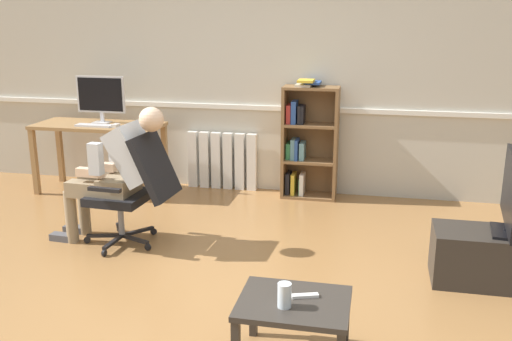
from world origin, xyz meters
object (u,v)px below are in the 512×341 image
object	(u,v)px
imac_monitor	(101,96)
office_chair	(135,186)
coffee_table	(294,310)
spare_remote	(305,296)
keyboard	(94,125)
person_seated	(116,170)
computer_desk	(99,134)
tv_screen	(511,194)
tv_stand	(503,259)
drinking_glass	(284,295)
bookshelf	(306,142)
computer_mouse	(116,125)
radiator	(222,161)

from	to	relation	value
imac_monitor	office_chair	xyz separation A→B (m)	(1.00, -1.43, -0.52)
coffee_table	spare_remote	xyz separation A→B (m)	(0.05, 0.05, 0.07)
keyboard	person_seated	xyz separation A→B (m)	(0.82, -1.20, -0.12)
computer_desk	person_seated	world-z (taller)	person_seated
tv_screen	tv_stand	bearing A→B (deg)	90.00
coffee_table	person_seated	bearing A→B (deg)	140.45
person_seated	spare_remote	xyz separation A→B (m)	(1.76, -1.36, -0.26)
tv_stand	spare_remote	size ratio (longest dim) A/B	6.57
keyboard	drinking_glass	xyz separation A→B (m)	(2.48, -2.68, -0.32)
bookshelf	computer_mouse	bearing A→B (deg)	-168.16
computer_mouse	tv_screen	xyz separation A→B (m)	(3.62, -1.36, -0.08)
tv_stand	imac_monitor	bearing A→B (deg)	158.11
office_chair	person_seated	size ratio (longest dim) A/B	0.82
bookshelf	office_chair	world-z (taller)	bookshelf
bookshelf	tv_screen	xyz separation A→B (m)	(1.66, -1.77, 0.09)
keyboard	bookshelf	distance (m)	2.24
bookshelf	coffee_table	world-z (taller)	bookshelf
computer_mouse	tv_stand	size ratio (longest dim) A/B	0.10
bookshelf	radiator	distance (m)	1.00
keyboard	drinking_glass	distance (m)	3.67
computer_desk	person_seated	size ratio (longest dim) A/B	1.15
coffee_table	bookshelf	bearing A→B (deg)	96.12
office_chair	tv_stand	xyz separation A→B (m)	(2.87, -0.13, -0.33)
person_seated	imac_monitor	bearing A→B (deg)	-145.97
spare_remote	office_chair	bearing A→B (deg)	30.74
tv_screen	computer_desk	bearing A→B (deg)	75.71
coffee_table	keyboard	bearing A→B (deg)	134.06
imac_monitor	coffee_table	world-z (taller)	imac_monitor
imac_monitor	bookshelf	distance (m)	2.27
tv_screen	person_seated	bearing A→B (deg)	93.91
tv_stand	computer_desk	bearing A→B (deg)	159.16
computer_desk	tv_screen	distance (m)	4.15
tv_screen	spare_remote	distance (m)	1.79
person_seated	tv_stand	distance (m)	3.08
computer_mouse	tv_screen	bearing A→B (deg)	-20.55
radiator	computer_mouse	bearing A→B (deg)	-153.19
tv_screen	coffee_table	bearing A→B (deg)	140.04
tv_screen	drinking_glass	world-z (taller)	tv_screen
computer_desk	coffee_table	world-z (taller)	computer_desk
coffee_table	spare_remote	world-z (taller)	spare_remote
keyboard	tv_screen	bearing A→B (deg)	-19.13
tv_stand	tv_screen	distance (m)	0.49
spare_remote	drinking_glass	bearing A→B (deg)	124.30
keyboard	bookshelf	world-z (taller)	bookshelf
bookshelf	radiator	bearing A→B (deg)	174.05
tv_screen	imac_monitor	bearing A→B (deg)	74.66
tv_screen	drinking_glass	size ratio (longest dim) A/B	6.24
imac_monitor	radiator	distance (m)	1.49
person_seated	coffee_table	xyz separation A→B (m)	(1.70, -1.41, -0.32)
coffee_table	radiator	bearing A→B (deg)	112.15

